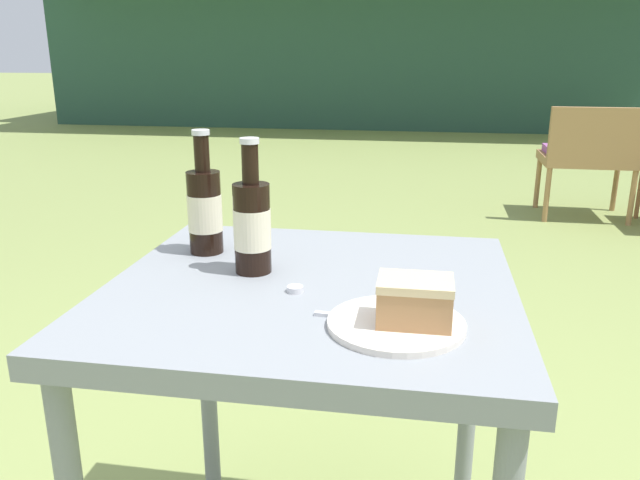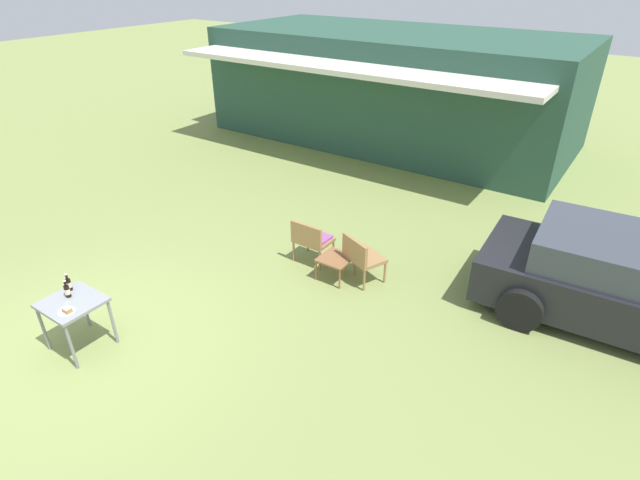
{
  "view_description": "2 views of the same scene",
  "coord_description": "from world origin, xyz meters",
  "px_view_note": "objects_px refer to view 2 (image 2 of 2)",
  "views": [
    {
      "loc": [
        0.19,
        -1.01,
        1.13
      ],
      "look_at": [
        0.0,
        0.1,
        0.78
      ],
      "focal_mm": 35.0,
      "sensor_mm": 36.0,
      "label": 1
    },
    {
      "loc": [
        5.53,
        -2.45,
        4.54
      ],
      "look_at": [
        1.89,
        2.86,
        0.9
      ],
      "focal_mm": 28.0,
      "sensor_mm": 36.0,
      "label": 2
    }
  ],
  "objects_px": {
    "patio_table": "(73,307)",
    "wicker_chair_cushioned": "(312,238)",
    "wicker_chair_plain": "(361,255)",
    "garden_side_table": "(336,260)",
    "parked_car": "(626,283)",
    "cola_bottle_far": "(69,284)",
    "cake_on_plate": "(67,311)",
    "cola_bottle_near": "(67,291)"
  },
  "relations": [
    {
      "from": "patio_table",
      "to": "wicker_chair_cushioned",
      "type": "bearing_deg",
      "value": 69.58
    },
    {
      "from": "wicker_chair_cushioned",
      "to": "wicker_chair_plain",
      "type": "distance_m",
      "value": 0.97
    },
    {
      "from": "garden_side_table",
      "to": "parked_car",
      "type": "bearing_deg",
      "value": 18.99
    },
    {
      "from": "garden_side_table",
      "to": "cola_bottle_far",
      "type": "xyz_separation_m",
      "value": [
        -2.14,
        -3.16,
        0.49
      ]
    },
    {
      "from": "wicker_chair_cushioned",
      "to": "cake_on_plate",
      "type": "bearing_deg",
      "value": 73.35
    },
    {
      "from": "patio_table",
      "to": "wicker_chair_plain",
      "type": "bearing_deg",
      "value": 56.83
    },
    {
      "from": "parked_car",
      "to": "garden_side_table",
      "type": "bearing_deg",
      "value": -164.21
    },
    {
      "from": "wicker_chair_cushioned",
      "to": "cola_bottle_far",
      "type": "xyz_separation_m",
      "value": [
        -1.54,
        -3.34,
        0.36
      ]
    },
    {
      "from": "wicker_chair_cushioned",
      "to": "garden_side_table",
      "type": "relative_size",
      "value": 1.51
    },
    {
      "from": "cake_on_plate",
      "to": "cola_bottle_far",
      "type": "xyz_separation_m",
      "value": [
        -0.41,
        0.3,
        0.06
      ]
    },
    {
      "from": "garden_side_table",
      "to": "cola_bottle_far",
      "type": "relative_size",
      "value": 2.08
    },
    {
      "from": "parked_car",
      "to": "cola_bottle_far",
      "type": "distance_m",
      "value": 7.54
    },
    {
      "from": "wicker_chair_cushioned",
      "to": "cola_bottle_near",
      "type": "distance_m",
      "value": 3.73
    },
    {
      "from": "cake_on_plate",
      "to": "cola_bottle_far",
      "type": "relative_size",
      "value": 0.83
    },
    {
      "from": "parked_car",
      "to": "cola_bottle_far",
      "type": "relative_size",
      "value": 16.25
    },
    {
      "from": "cake_on_plate",
      "to": "patio_table",
      "type": "bearing_deg",
      "value": 137.72
    },
    {
      "from": "parked_car",
      "to": "patio_table",
      "type": "xyz_separation_m",
      "value": [
        -5.8,
        -4.64,
        0.01
      ]
    },
    {
      "from": "patio_table",
      "to": "cola_bottle_far",
      "type": "xyz_separation_m",
      "value": [
        -0.24,
        0.14,
        0.18
      ]
    },
    {
      "from": "patio_table",
      "to": "cola_bottle_near",
      "type": "relative_size",
      "value": 2.96
    },
    {
      "from": "wicker_chair_plain",
      "to": "cola_bottle_far",
      "type": "distance_m",
      "value": 4.18
    },
    {
      "from": "parked_car",
      "to": "garden_side_table",
      "type": "relative_size",
      "value": 7.83
    },
    {
      "from": "wicker_chair_cushioned",
      "to": "garden_side_table",
      "type": "distance_m",
      "value": 0.64
    },
    {
      "from": "wicker_chair_plain",
      "to": "patio_table",
      "type": "distance_m",
      "value": 4.14
    },
    {
      "from": "wicker_chair_cushioned",
      "to": "cake_on_plate",
      "type": "height_order",
      "value": "cake_on_plate"
    },
    {
      "from": "cake_on_plate",
      "to": "garden_side_table",
      "type": "bearing_deg",
      "value": 63.51
    },
    {
      "from": "cake_on_plate",
      "to": "cola_bottle_near",
      "type": "distance_m",
      "value": 0.36
    },
    {
      "from": "wicker_chair_cushioned",
      "to": "cola_bottle_far",
      "type": "height_order",
      "value": "cola_bottle_far"
    },
    {
      "from": "garden_side_table",
      "to": "cake_on_plate",
      "type": "relative_size",
      "value": 2.5
    },
    {
      "from": "parked_car",
      "to": "cola_bottle_near",
      "type": "height_order",
      "value": "parked_car"
    },
    {
      "from": "wicker_chair_cushioned",
      "to": "cola_bottle_near",
      "type": "xyz_separation_m",
      "value": [
        -1.41,
        -3.44,
        0.36
      ]
    },
    {
      "from": "cola_bottle_far",
      "to": "wicker_chair_cushioned",
      "type": "bearing_deg",
      "value": 65.28
    },
    {
      "from": "parked_car",
      "to": "cola_bottle_near",
      "type": "xyz_separation_m",
      "value": [
        -5.92,
        -4.6,
        0.19
      ]
    },
    {
      "from": "parked_car",
      "to": "garden_side_table",
      "type": "xyz_separation_m",
      "value": [
        -3.91,
        -1.34,
        -0.29
      ]
    },
    {
      "from": "garden_side_table",
      "to": "cola_bottle_near",
      "type": "xyz_separation_m",
      "value": [
        -2.01,
        -3.26,
        0.49
      ]
    },
    {
      "from": "wicker_chair_cushioned",
      "to": "patio_table",
      "type": "distance_m",
      "value": 3.72
    },
    {
      "from": "patio_table",
      "to": "cola_bottle_far",
      "type": "bearing_deg",
      "value": 149.51
    },
    {
      "from": "cola_bottle_far",
      "to": "cola_bottle_near",
      "type": "bearing_deg",
      "value": -38.07
    },
    {
      "from": "patio_table",
      "to": "cake_on_plate",
      "type": "relative_size",
      "value": 3.57
    },
    {
      "from": "wicker_chair_cushioned",
      "to": "garden_side_table",
      "type": "height_order",
      "value": "wicker_chair_cushioned"
    },
    {
      "from": "patio_table",
      "to": "cola_bottle_far",
      "type": "distance_m",
      "value": 0.33
    },
    {
      "from": "wicker_chair_plain",
      "to": "patio_table",
      "type": "relative_size",
      "value": 1.06
    },
    {
      "from": "cake_on_plate",
      "to": "wicker_chair_cushioned",
      "type": "bearing_deg",
      "value": 72.85
    }
  ]
}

